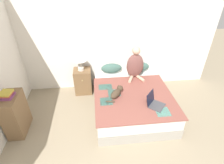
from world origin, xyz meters
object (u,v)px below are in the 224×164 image
laptop_open (155,103)px  bed (131,100)px  pillow_near (111,68)px  table_lamp (80,58)px  person_sitting (135,65)px  bookshelf (15,114)px  pillow_far (139,67)px  book_stack_top (7,95)px  nightstand (83,81)px  cat_tabby (117,92)px

laptop_open → bed: bearing=73.8°
pillow_near → bed: bearing=-67.2°
table_lamp → laptop_open: bearing=-42.0°
person_sitting → laptop_open: person_sitting is taller
bed → bookshelf: (-2.31, -0.39, 0.16)m
pillow_far → book_stack_top: (-2.67, -1.23, 0.26)m
pillow_near → nightstand: (-0.73, -0.06, -0.30)m
bed → pillow_near: (-0.35, 0.84, 0.37)m
pillow_far → nightstand: 1.47m
table_lamp → person_sitting: bearing=-9.6°
nightstand → book_stack_top: book_stack_top is taller
book_stack_top → nightstand: bearing=43.7°
bed → table_lamp: 1.53m
laptop_open → nightstand: bearing=88.3°
pillow_near → cat_tabby: pillow_near is taller
bookshelf → book_stack_top: bearing=-117.8°
laptop_open → cat_tabby: bearing=101.9°
bookshelf → pillow_near: bearing=32.1°
pillow_far → person_sitting: person_sitting is taller
cat_tabby → nightstand: 1.21m
laptop_open → pillow_far: bearing=39.9°
laptop_open → nightstand: (-1.42, 1.30, -0.23)m
pillow_near → book_stack_top: size_ratio=2.13×
cat_tabby → laptop_open: bearing=-81.6°
person_sitting → table_lamp: 1.31m
pillow_near → pillow_far: (0.71, 0.00, 0.00)m
pillow_near → laptop_open: bearing=-63.1°
cat_tabby → bookshelf: size_ratio=0.48×
person_sitting → book_stack_top: bearing=-159.0°
pillow_far → book_stack_top: book_stack_top is taller
cat_tabby → book_stack_top: (-1.97, -0.25, 0.30)m
pillow_far → bookshelf: size_ratio=0.63×
nightstand → pillow_far: bearing=2.4°
bed → pillow_far: pillow_far is taller
nightstand → pillow_near: bearing=4.7°
table_lamp → bed: bearing=-35.3°
bed → pillow_near: pillow_near is taller
bed → person_sitting: 0.83m
nightstand → table_lamp: size_ratio=1.51×
pillow_near → table_lamp: 0.83m
person_sitting → laptop_open: size_ratio=1.83×
person_sitting → laptop_open: bearing=-81.6°
table_lamp → book_stack_top: size_ratio=1.75×
person_sitting → pillow_far: bearing=57.1°
bed → person_sitting: (0.18, 0.57, 0.58)m
bed → cat_tabby: size_ratio=4.90×
pillow_near → bookshelf: (-1.96, -1.23, -0.21)m
pillow_far → table_lamp: (-1.46, -0.06, 0.34)m
bookshelf → book_stack_top: book_stack_top is taller
pillow_far → laptop_open: size_ratio=1.23×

